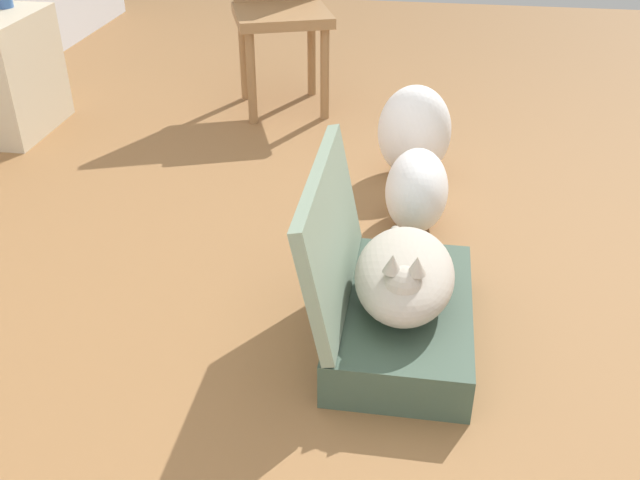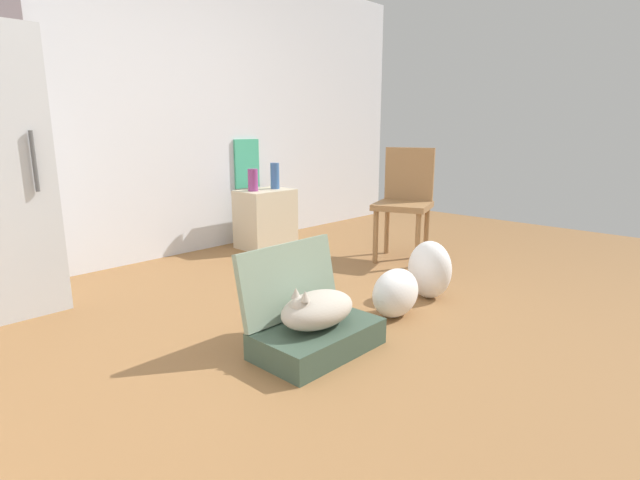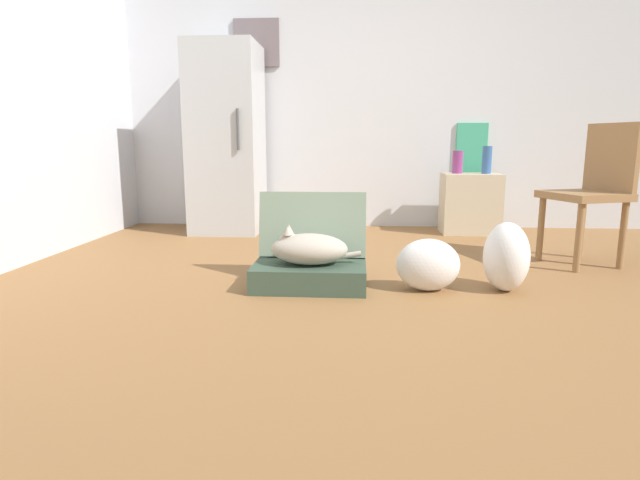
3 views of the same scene
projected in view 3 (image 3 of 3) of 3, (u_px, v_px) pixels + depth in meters
name	position (u px, v px, depth m)	size (l,w,h in m)	color
ground_plane	(378.00, 284.00, 3.07)	(7.68, 7.68, 0.00)	olive
wall_back	(371.00, 94.00, 5.04)	(6.40, 0.15, 2.60)	silver
wall_left	(18.00, 73.00, 3.53)	(0.12, 4.80, 2.60)	silver
suitcase_base	(310.00, 276.00, 2.99)	(0.65, 0.40, 0.14)	#384C3D
suitcase_lid	(312.00, 225.00, 3.15)	(0.65, 0.40, 0.04)	gray
cat	(308.00, 248.00, 2.96)	(0.52, 0.28, 0.23)	#B2A899
plastic_bag_white	(428.00, 265.00, 2.92)	(0.36, 0.23, 0.30)	white
plastic_bag_clear	(506.00, 257.00, 2.91)	(0.25, 0.30, 0.39)	white
refrigerator	(227.00, 140.00, 4.76)	(0.62, 0.68, 1.71)	#B7BABC
side_table	(470.00, 204.00, 4.76)	(0.52, 0.36, 0.55)	beige
vase_tall	(458.00, 162.00, 4.72)	(0.09, 0.09, 0.21)	#8C387A
vase_short	(487.00, 160.00, 4.68)	(0.09, 0.09, 0.25)	#38609E
chair	(593.00, 188.00, 3.49)	(0.57, 0.57, 0.96)	olive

